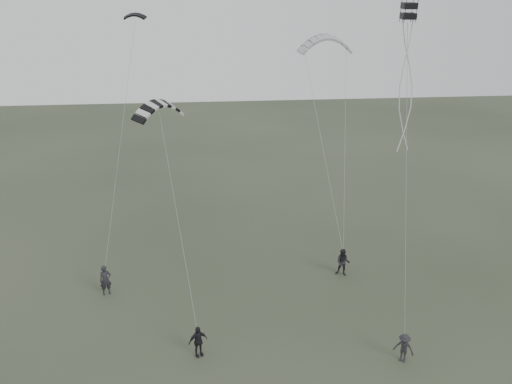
{
  "coord_description": "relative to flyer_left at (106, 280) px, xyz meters",
  "views": [
    {
      "loc": [
        -1.81,
        -21.24,
        16.91
      ],
      "look_at": [
        1.18,
        5.47,
        6.68
      ],
      "focal_mm": 35.0,
      "sensor_mm": 36.0,
      "label": 1
    }
  ],
  "objects": [
    {
      "name": "ground",
      "position": [
        8.03,
        -6.29,
        -0.97
      ],
      "size": [
        140.0,
        140.0,
        0.0
      ],
      "primitive_type": "plane",
      "color": "#2C3725",
      "rests_on": "ground"
    },
    {
      "name": "flyer_left",
      "position": [
        0.0,
        0.0,
        0.0
      ],
      "size": [
        0.82,
        0.68,
        1.93
      ],
      "primitive_type": "imported",
      "rotation": [
        0.0,
        0.0,
        0.35
      ],
      "color": "#222228",
      "rests_on": "ground"
    },
    {
      "name": "flyer_right",
      "position": [
        15.13,
        0.63,
        -0.03
      ],
      "size": [
        1.12,
        1.02,
        1.87
      ],
      "primitive_type": "imported",
      "rotation": [
        0.0,
        0.0,
        -0.43
      ],
      "color": "black",
      "rests_on": "ground"
    },
    {
      "name": "flyer_center",
      "position": [
        5.62,
        -6.43,
        -0.11
      ],
      "size": [
        1.09,
        0.77,
        1.72
      ],
      "primitive_type": "imported",
      "rotation": [
        0.0,
        0.0,
        0.39
      ],
      "color": "black",
      "rests_on": "ground"
    },
    {
      "name": "flyer_far",
      "position": [
        15.83,
        -8.0,
        -0.18
      ],
      "size": [
        1.17,
        1.07,
        1.58
      ],
      "primitive_type": "imported",
      "rotation": [
        0.0,
        0.0,
        -0.61
      ],
      "color": "#242428",
      "rests_on": "ground"
    },
    {
      "name": "kite_dark_small",
      "position": [
        2.42,
        5.52,
        15.26
      ],
      "size": [
        1.45,
        0.8,
        0.58
      ],
      "primitive_type": null,
      "rotation": [
        0.35,
        0.0,
        -0.2
      ],
      "color": "black",
      "rests_on": "flyer_left"
    },
    {
      "name": "kite_pale_large",
      "position": [
        14.85,
        6.89,
        13.75
      ],
      "size": [
        3.87,
        1.66,
        1.73
      ],
      "primitive_type": null,
      "rotation": [
        0.28,
        0.0,
        0.11
      ],
      "color": "#ABAEB0",
      "rests_on": "flyer_right"
    },
    {
      "name": "kite_striped",
      "position": [
        4.02,
        -0.78,
        10.95
      ],
      "size": [
        2.96,
        2.95,
        1.38
      ],
      "primitive_type": null,
      "rotation": [
        0.32,
        0.0,
        0.78
      ],
      "color": "black",
      "rests_on": "flyer_center"
    },
    {
      "name": "kite_box",
      "position": [
        15.81,
        -4.34,
        15.59
      ],
      "size": [
        0.67,
        0.72,
        0.75
      ],
      "primitive_type": null,
      "rotation": [
        0.07,
        0.0,
        -0.08
      ],
      "color": "black",
      "rests_on": "flyer_far"
    }
  ]
}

